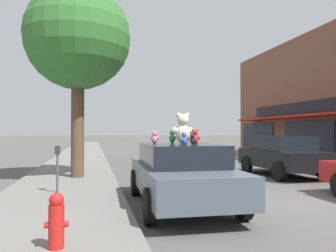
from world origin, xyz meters
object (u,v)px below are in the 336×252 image
teddy_bear_orange (186,137)px  teddy_bear_green (172,137)px  plush_art_car (180,172)px  teddy_bear_blue (184,139)px  teddy_bear_red (195,137)px  parking_meter (57,163)px  parked_car_far_center (282,155)px  street_tree (78,38)px  teddy_bear_black (193,139)px  teddy_bear_teal (196,138)px  teddy_bear_giant (183,129)px  teddy_bear_pink (155,137)px  fire_hydrant (56,221)px

teddy_bear_orange → teddy_bear_green: (-0.54, -0.58, 0.01)m
plush_art_car → teddy_bear_orange: 1.50m
teddy_bear_blue → teddy_bear_red: (0.41, 0.47, 0.04)m
parking_meter → teddy_bear_green: bearing=-21.1°
plush_art_car → teddy_bear_orange: (0.48, 1.15, 0.84)m
parked_car_far_center → street_tree: bearing=176.2°
teddy_bear_blue → teddy_bear_black: 0.32m
teddy_bear_red → teddy_bear_green: bearing=-41.7°
teddy_bear_teal → teddy_bear_giant: bearing=55.6°
teddy_bear_giant → plush_art_car: bearing=63.4°
teddy_bear_giant → parked_car_far_center: 6.66m
teddy_bear_pink → fire_hydrant: 3.87m
teddy_bear_green → parked_car_far_center: bearing=-83.2°
teddy_bear_giant → street_tree: street_tree is taller
fire_hydrant → parking_meter: size_ratio=0.62×
plush_art_car → teddy_bear_giant: 1.10m
teddy_bear_orange → teddy_bear_green: teddy_bear_green is taller
parking_meter → parked_car_far_center: bearing=16.6°
teddy_bear_orange → parking_meter: teddy_bear_orange is taller
teddy_bear_red → teddy_bear_black: teddy_bear_red is taller
teddy_bear_pink → teddy_bear_teal: (1.11, 0.10, -0.02)m
teddy_bear_teal → teddy_bear_black: (-0.32, -0.73, -0.02)m
parking_meter → teddy_bear_teal: bearing=-19.4°
teddy_bear_green → street_tree: 6.05m
teddy_bear_orange → fire_hydrant: 5.08m
teddy_bear_teal → parking_meter: (-3.55, 1.25, -0.69)m
teddy_bear_green → parking_meter: bearing=42.0°
plush_art_car → teddy_bear_teal: bearing=41.6°
street_tree → teddy_bear_orange: bearing=-49.3°
teddy_bear_red → teddy_bear_teal: 0.47m
teddy_bear_teal → parked_car_far_center: 6.18m
fire_hydrant → teddy_bear_blue: bearing=42.1°
parking_meter → teddy_bear_black: bearing=-31.5°
teddy_bear_giant → teddy_bear_orange: size_ratio=2.39×
teddy_bear_giant → teddy_bear_black: size_ratio=3.23×
teddy_bear_giant → teddy_bear_red: (0.25, -0.24, -0.20)m
fire_hydrant → street_tree: bearing=90.3°
teddy_bear_blue → parked_car_far_center: size_ratio=0.07×
teddy_bear_green → street_tree: size_ratio=0.05×
teddy_bear_orange → fire_hydrant: bearing=82.1°
teddy_bear_green → teddy_bear_pink: bearing=86.3°
teddy_bear_orange → teddy_bear_teal: bearing=125.9°
teddy_bear_orange → parking_meter: bearing=21.0°
parking_meter → plush_art_car: bearing=-29.6°
teddy_bear_orange → parking_meter: (-3.48, 0.56, -0.71)m
teddy_bear_red → fire_hydrant: teddy_bear_red is taller
teddy_bear_pink → teddy_bear_orange: (1.04, 0.79, 0.00)m
teddy_bear_teal → teddy_bear_black: bearing=96.9°
teddy_bear_blue → teddy_bear_black: (0.26, 0.18, -0.02)m
teddy_bear_teal → teddy_bear_green: 0.62m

